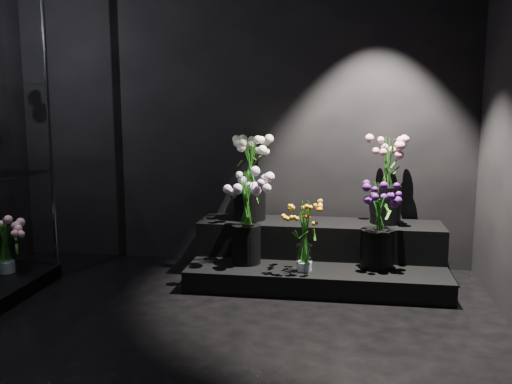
# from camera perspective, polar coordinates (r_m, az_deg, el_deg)

# --- Properties ---
(floor) EXTENTS (4.00, 4.00, 0.00)m
(floor) POSITION_cam_1_polar(r_m,az_deg,el_deg) (3.35, -8.14, -16.28)
(floor) COLOR black
(floor) RESTS_ON ground
(wall_back) EXTENTS (4.00, 0.00, 4.00)m
(wall_back) POSITION_cam_1_polar(r_m,az_deg,el_deg) (4.97, -1.71, 8.83)
(wall_back) COLOR black
(wall_back) RESTS_ON floor
(display_riser) EXTENTS (1.98, 0.88, 0.44)m
(display_riser) POSITION_cam_1_polar(r_m,az_deg,el_deg) (4.67, 6.27, -6.39)
(display_riser) COLOR black
(display_riser) RESTS_ON floor
(bouquet_orange_bells) EXTENTS (0.29, 0.29, 0.53)m
(bouquet_orange_bells) POSITION_cam_1_polar(r_m,az_deg,el_deg) (4.26, 4.89, -4.32)
(bouquet_orange_bells) COLOR white
(bouquet_orange_bells) RESTS_ON display_riser
(bouquet_lilac) EXTENTS (0.51, 0.51, 0.72)m
(bouquet_lilac) POSITION_cam_1_polar(r_m,az_deg,el_deg) (4.41, -1.01, -1.76)
(bouquet_lilac) COLOR black
(bouquet_lilac) RESTS_ON display_riser
(bouquet_purple) EXTENTS (0.37, 0.37, 0.65)m
(bouquet_purple) POSITION_cam_1_polar(r_m,az_deg,el_deg) (4.41, 12.10, -3.10)
(bouquet_purple) COLOR black
(bouquet_purple) RESTS_ON display_riser
(bouquet_cream_roses) EXTENTS (0.51, 0.51, 0.68)m
(bouquet_cream_roses) POSITION_cam_1_polar(r_m,az_deg,el_deg) (4.73, -0.62, 1.92)
(bouquet_cream_roses) COLOR black
(bouquet_cream_roses) RESTS_ON display_riser
(bouquet_pink_roses) EXTENTS (0.46, 0.46, 0.69)m
(bouquet_pink_roses) POSITION_cam_1_polar(r_m,az_deg,el_deg) (4.70, 12.96, 1.67)
(bouquet_pink_roses) COLOR black
(bouquet_pink_roses) RESTS_ON display_riser
(bouquet_case_base_pink) EXTENTS (0.40, 0.40, 0.42)m
(bouquet_case_base_pink) POSITION_cam_1_polar(r_m,az_deg,el_deg) (4.83, -23.84, -4.77)
(bouquet_case_base_pink) COLOR white
(bouquet_case_base_pink) RESTS_ON display_case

